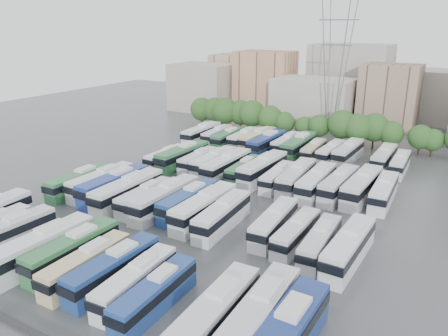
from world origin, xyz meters
The scene contains 53 objects.
ground centered at (0.00, 0.00, 0.00)m, with size 220.00×220.00×0.00m, color #424447.
parapet centered at (0.00, -33.00, 0.25)m, with size 56.00×0.50×0.50m, color #2D2D30.
tree_line centered at (-3.68, 42.07, 4.50)m, with size 65.06×7.89×8.31m.
city_buildings centered at (-7.46, 71.86, 7.87)m, with size 102.00×35.00×20.00m.
electricity_pylon centered at (2.00, 50.00, 18.66)m, with size 9.00×6.91×33.83m.
bus_r0_s2 centered at (-14.96, -23.97, 1.84)m, with size 3.21×12.04×3.74m.
bus_r0_s4 centered at (-8.17, -24.58, 2.04)m, with size 3.27×13.31×4.15m.
bus_r0_s5 centered at (-4.98, -22.98, 1.88)m, with size 2.81×12.21×3.82m.
bus_r0_s6 centered at (-1.46, -24.28, 1.75)m, with size 2.61×11.41×3.57m.
bus_r0_s7 centered at (1.67, -23.55, 1.84)m, with size 2.94×11.99×3.74m.
bus_r0_s8 centered at (5.12, -24.06, 1.72)m, with size 3.01×11.29×3.51m.
bus_r0_s9 centered at (8.11, -24.81, 1.71)m, with size 2.68×11.19×3.49m.
bus_r0_s11 centered at (14.79, -25.03, 2.01)m, with size 3.17×13.11×4.09m.
bus_r0_s12 centered at (18.24, -23.30, 2.04)m, with size 3.29×13.34×4.16m.
bus_r1_s0 centered at (-21.41, -7.02, 1.87)m, with size 2.86×12.16×3.80m.
bus_r1_s1 centered at (-18.16, -5.38, 1.95)m, with size 2.98×12.71×3.97m.
bus_r1_s2 centered at (-15.07, -5.76, 2.06)m, with size 3.22×13.44×4.20m.
bus_r1_s3 centered at (-11.52, -6.68, 2.10)m, with size 3.01×13.61×4.27m.
bus_r1_s4 centered at (-8.27, -6.57, 1.73)m, with size 2.66×11.30×3.53m.
bus_r1_s5 centered at (-4.95, -6.24, 2.06)m, with size 3.14×13.45×4.20m.
bus_r1_s6 centered at (-1.70, -4.92, 1.90)m, with size 2.75×12.33×3.86m.
bus_r1_s7 centered at (1.58, -5.96, 2.02)m, with size 3.03×13.18×4.12m.
bus_r1_s8 centered at (4.89, -6.70, 1.90)m, with size 3.31×12.44×3.87m.
bus_r1_s10 centered at (11.61, -5.13, 1.79)m, with size 3.13×11.77×3.66m.
bus_r1_s11 centered at (14.97, -6.14, 1.67)m, with size 2.56×10.90×3.41m.
bus_r1_s12 centered at (18.29, -7.11, 1.71)m, with size 2.85×11.18×3.48m.
bus_r1_s13 centered at (21.62, -7.15, 1.97)m, with size 3.22×12.86×4.01m.
bus_r2_s1 centered at (-17.96, 11.18, 1.66)m, with size 2.52×10.83×3.39m.
bus_r2_s2 centered at (-14.89, 12.26, 2.06)m, with size 3.55×13.52×4.20m.
bus_r2_s3 centered at (-11.65, 12.61, 1.67)m, with size 2.64×10.93×3.41m.
bus_r2_s4 centered at (-8.20, 12.54, 1.90)m, with size 2.94×12.36×3.86m.
bus_r2_s5 centered at (-4.92, 11.56, 2.03)m, with size 3.21×13.25×4.13m.
bus_r2_s6 centered at (-1.59, 11.85, 1.68)m, with size 2.80×10.99×3.42m.
bus_r2_s7 centered at (1.47, 12.91, 2.09)m, with size 3.63×13.69×4.26m.
bus_r2_s8 centered at (4.91, 11.36, 1.67)m, with size 2.68×10.90×3.40m.
bus_r2_s9 centered at (8.09, 11.68, 2.02)m, with size 3.52×13.26×4.12m.
bus_r2_s10 centered at (11.55, 11.37, 1.99)m, with size 2.92×12.94×4.05m.
bus_r2_s11 centered at (14.92, 12.26, 1.95)m, with size 3.29×12.78×3.98m.
bus_r2_s12 centered at (18.28, 12.88, 2.08)m, with size 3.52×13.61×4.24m.
bus_r2_s13 centered at (21.56, 12.82, 1.86)m, with size 3.02×12.16×3.79m.
bus_r3_s0 centered at (-21.55, 29.16, 1.99)m, with size 2.94×12.92×4.05m.
bus_r3_s1 centered at (-18.25, 30.54, 1.71)m, with size 2.98×11.20×3.48m.
bus_r3_s2 centered at (-14.63, 29.19, 1.82)m, with size 3.00×11.88×3.70m.
bus_r3_s3 centered at (-11.53, 30.70, 1.79)m, with size 2.80×11.68×3.65m.
bus_r3_s4 centered at (-8.29, 31.07, 1.95)m, with size 3.31×12.80×3.98m.
bus_r3_s5 centered at (-5.02, 28.67, 2.05)m, with size 3.37×13.41×4.18m.
bus_r3_s6 centered at (-1.58, 31.17, 1.81)m, with size 2.67×11.76×3.68m.
bus_r3_s7 centered at (1.65, 29.79, 2.11)m, with size 3.02×13.69×4.29m.
bus_r3_s8 centered at (4.80, 29.54, 1.67)m, with size 2.76×10.93×3.41m.
bus_r3_s9 centered at (8.34, 29.83, 1.75)m, with size 3.06×11.49×3.57m.
bus_r3_s10 centered at (11.43, 30.62, 1.94)m, with size 3.27×12.71×3.96m.
bus_r3_s12 centered at (18.18, 30.49, 1.89)m, with size 2.74×12.28×3.85m.
bus_r3_s13 centered at (21.29, 29.08, 1.68)m, with size 2.62×10.98×3.43m.
Camera 1 is at (31.36, -51.95, 26.02)m, focal length 35.00 mm.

